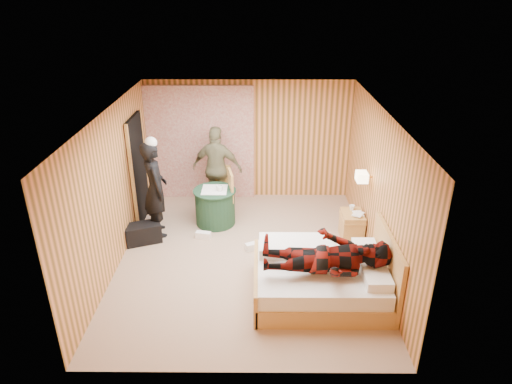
{
  "coord_description": "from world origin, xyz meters",
  "views": [
    {
      "loc": [
        0.21,
        -6.54,
        4.25
      ],
      "look_at": [
        0.16,
        0.37,
        1.05
      ],
      "focal_mm": 32.0,
      "sensor_mm": 36.0,
      "label": 1
    }
  ],
  "objects_px": {
    "round_table": "(215,206)",
    "man_on_bed": "(328,248)",
    "duffel_bag": "(143,233)",
    "man_at_table": "(217,169)",
    "chair_far": "(219,184)",
    "chair_near": "(225,193)",
    "nightstand": "(352,225)",
    "bed": "(321,278)",
    "woman_standing": "(155,189)",
    "wall_lamp": "(362,177)"
  },
  "relations": [
    {
      "from": "man_at_table",
      "to": "chair_far",
      "type": "bearing_deg",
      "value": 141.39
    },
    {
      "from": "chair_near",
      "to": "man_at_table",
      "type": "relative_size",
      "value": 0.6
    },
    {
      "from": "woman_standing",
      "to": "man_on_bed",
      "type": "bearing_deg",
      "value": -148.15
    },
    {
      "from": "chair_far",
      "to": "chair_near",
      "type": "xyz_separation_m",
      "value": [
        0.15,
        -0.56,
        0.06
      ]
    },
    {
      "from": "nightstand",
      "to": "chair_far",
      "type": "distance_m",
      "value": 2.76
    },
    {
      "from": "nightstand",
      "to": "wall_lamp",
      "type": "bearing_deg",
      "value": -77.69
    },
    {
      "from": "chair_far",
      "to": "woman_standing",
      "type": "distance_m",
      "value": 1.5
    },
    {
      "from": "chair_near",
      "to": "man_on_bed",
      "type": "distance_m",
      "value": 2.99
    },
    {
      "from": "wall_lamp",
      "to": "nightstand",
      "type": "bearing_deg",
      "value": 102.31
    },
    {
      "from": "nightstand",
      "to": "chair_far",
      "type": "bearing_deg",
      "value": 154.07
    },
    {
      "from": "round_table",
      "to": "nightstand",
      "type": "bearing_deg",
      "value": -12.72
    },
    {
      "from": "bed",
      "to": "chair_far",
      "type": "relative_size",
      "value": 2.09
    },
    {
      "from": "bed",
      "to": "chair_far",
      "type": "xyz_separation_m",
      "value": [
        -1.72,
        2.84,
        0.24
      ]
    },
    {
      "from": "round_table",
      "to": "man_on_bed",
      "type": "xyz_separation_m",
      "value": [
        1.77,
        -2.43,
        0.58
      ]
    },
    {
      "from": "wall_lamp",
      "to": "woman_standing",
      "type": "xyz_separation_m",
      "value": [
        -3.56,
        0.39,
        -0.41
      ]
    },
    {
      "from": "round_table",
      "to": "duffel_bag",
      "type": "distance_m",
      "value": 1.43
    },
    {
      "from": "chair_near",
      "to": "woman_standing",
      "type": "height_order",
      "value": "woman_standing"
    },
    {
      "from": "wall_lamp",
      "to": "woman_standing",
      "type": "distance_m",
      "value": 3.6
    },
    {
      "from": "wall_lamp",
      "to": "duffel_bag",
      "type": "xyz_separation_m",
      "value": [
        -3.77,
        0.05,
        -1.13
      ]
    },
    {
      "from": "woman_standing",
      "to": "chair_near",
      "type": "bearing_deg",
      "value": -91.14
    },
    {
      "from": "nightstand",
      "to": "man_on_bed",
      "type": "xyz_separation_m",
      "value": [
        -0.73,
        -1.86,
        0.67
      ]
    },
    {
      "from": "nightstand",
      "to": "man_on_bed",
      "type": "bearing_deg",
      "value": -111.39
    },
    {
      "from": "duffel_bag",
      "to": "woman_standing",
      "type": "height_order",
      "value": "woman_standing"
    },
    {
      "from": "wall_lamp",
      "to": "man_at_table",
      "type": "distance_m",
      "value": 2.95
    },
    {
      "from": "wall_lamp",
      "to": "bed",
      "type": "height_order",
      "value": "wall_lamp"
    },
    {
      "from": "duffel_bag",
      "to": "man_at_table",
      "type": "xyz_separation_m",
      "value": [
        1.23,
        1.38,
        0.69
      ]
    },
    {
      "from": "nightstand",
      "to": "duffel_bag",
      "type": "relative_size",
      "value": 0.87
    },
    {
      "from": "chair_near",
      "to": "nightstand",
      "type": "bearing_deg",
      "value": 63.03
    },
    {
      "from": "nightstand",
      "to": "chair_far",
      "type": "height_order",
      "value": "chair_far"
    },
    {
      "from": "duffel_bag",
      "to": "man_on_bed",
      "type": "relative_size",
      "value": 0.35
    },
    {
      "from": "wall_lamp",
      "to": "nightstand",
      "type": "distance_m",
      "value": 1.05
    },
    {
      "from": "nightstand",
      "to": "chair_far",
      "type": "xyz_separation_m",
      "value": [
        -2.47,
        1.2,
        0.27
      ]
    },
    {
      "from": "bed",
      "to": "nightstand",
      "type": "relative_size",
      "value": 3.64
    },
    {
      "from": "bed",
      "to": "woman_standing",
      "type": "height_order",
      "value": "woman_standing"
    },
    {
      "from": "duffel_bag",
      "to": "man_at_table",
      "type": "height_order",
      "value": "man_at_table"
    },
    {
      "from": "nightstand",
      "to": "bed",
      "type": "bearing_deg",
      "value": -114.64
    },
    {
      "from": "chair_far",
      "to": "bed",
      "type": "bearing_deg",
      "value": -37.88
    },
    {
      "from": "round_table",
      "to": "woman_standing",
      "type": "bearing_deg",
      "value": -159.7
    },
    {
      "from": "chair_near",
      "to": "woman_standing",
      "type": "distance_m",
      "value": 1.31
    },
    {
      "from": "nightstand",
      "to": "man_at_table",
      "type": "height_order",
      "value": "man_at_table"
    },
    {
      "from": "man_on_bed",
      "to": "wall_lamp",
      "type": "bearing_deg",
      "value": 65.11
    },
    {
      "from": "bed",
      "to": "chair_far",
      "type": "bearing_deg",
      "value": 121.22
    },
    {
      "from": "duffel_bag",
      "to": "man_on_bed",
      "type": "xyz_separation_m",
      "value": [
        3.0,
        -1.72,
        0.77
      ]
    },
    {
      "from": "chair_near",
      "to": "man_on_bed",
      "type": "relative_size",
      "value": 0.59
    },
    {
      "from": "woman_standing",
      "to": "round_table",
      "type": "bearing_deg",
      "value": -91.46
    },
    {
      "from": "round_table",
      "to": "duffel_bag",
      "type": "height_order",
      "value": "round_table"
    },
    {
      "from": "round_table",
      "to": "man_on_bed",
      "type": "bearing_deg",
      "value": -53.89
    },
    {
      "from": "chair_near",
      "to": "duffel_bag",
      "type": "distance_m",
      "value": 1.67
    },
    {
      "from": "round_table",
      "to": "chair_near",
      "type": "distance_m",
      "value": 0.31
    },
    {
      "from": "round_table",
      "to": "chair_near",
      "type": "height_order",
      "value": "chair_near"
    }
  ]
}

